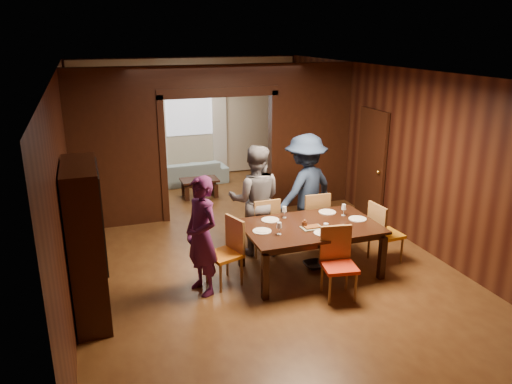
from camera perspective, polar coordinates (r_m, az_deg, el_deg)
name	(u,v)px	position (r m, az deg, el deg)	size (l,w,h in m)	color
floor	(245,244)	(8.61, -1.22, -5.92)	(9.00, 9.00, 0.00)	#4D2C15
ceiling	(244,71)	(7.90, -1.37, 13.70)	(5.50, 9.00, 0.02)	silver
room_walls	(215,136)	(9.89, -4.66, 6.35)	(5.52, 9.01, 2.90)	black
person_purple	(202,236)	(6.82, -6.22, -5.02)	(0.61, 0.40, 1.67)	#4F1B4D
person_grey	(255,200)	(7.99, -0.09, -0.93)	(0.87, 0.68, 1.80)	#595A61
person_navy	(305,190)	(8.39, 5.64, 0.25)	(1.22, 0.70, 1.89)	#1A2843
sofa	(188,172)	(12.00, -7.79, 2.25)	(1.85, 0.72, 0.54)	#8FB0BB
serving_bowl	(316,219)	(7.52, 6.89, -3.10)	(0.33, 0.33, 0.08)	black
dining_table	(310,249)	(7.54, 6.19, -6.47)	(1.98, 1.23, 0.76)	black
coffee_table	(200,188)	(11.01, -6.45, 0.47)	(0.80, 0.50, 0.40)	black
chair_left	(224,253)	(7.14, -3.71, -6.94)	(0.44, 0.44, 0.97)	orange
chair_right	(386,232)	(8.07, 14.67, -4.48)	(0.44, 0.44, 0.97)	orange
chair_far_l	(263,225)	(8.10, 0.75, -3.78)	(0.44, 0.44, 0.97)	orange
chair_far_r	(312,218)	(8.43, 6.45, -3.01)	(0.44, 0.44, 0.97)	#D54614
chair_near	(339,265)	(6.88, 9.51, -8.18)	(0.44, 0.44, 0.97)	red
hutch	(86,243)	(6.50, -18.81, -5.55)	(0.40, 1.20, 2.00)	black
door_right	(371,164)	(9.80, 13.03, 3.09)	(0.06, 0.90, 2.10)	black
window_far	(189,108)	(12.31, -7.72, 9.46)	(1.20, 0.03, 1.30)	silver
curtain_left	(159,129)	(12.22, -11.06, 7.09)	(0.35, 0.06, 2.40)	white
curtain_right	(219,125)	(12.51, -4.21, 7.62)	(0.35, 0.06, 2.40)	white
plate_left	(262,231)	(7.13, 0.70, -4.48)	(0.27, 0.27, 0.01)	silver
plate_far_l	(270,220)	(7.54, 1.64, -3.20)	(0.27, 0.27, 0.01)	silver
plate_far_r	(327,212)	(7.93, 8.15, -2.28)	(0.27, 0.27, 0.01)	white
plate_right	(358,219)	(7.73, 11.53, -3.02)	(0.27, 0.27, 0.01)	white
plate_near	(323,233)	(7.12, 7.69, -4.66)	(0.27, 0.27, 0.01)	silver
platter_a	(312,227)	(7.27, 6.39, -4.02)	(0.30, 0.20, 0.04)	gray
platter_b	(338,227)	(7.31, 9.32, -4.02)	(0.30, 0.20, 0.04)	gray
wineglass_left	(279,228)	(7.00, 2.66, -4.18)	(0.08, 0.08, 0.18)	silver
wineglass_far	(284,212)	(7.62, 3.26, -2.31)	(0.08, 0.08, 0.18)	white
wineglass_right	(344,210)	(7.82, 9.99, -2.03)	(0.08, 0.08, 0.18)	white
tumbler	(326,228)	(7.12, 8.00, -4.11)	(0.07, 0.07, 0.14)	white
condiment_jar	(305,224)	(7.29, 5.57, -3.63)	(0.08, 0.08, 0.11)	#4C2511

